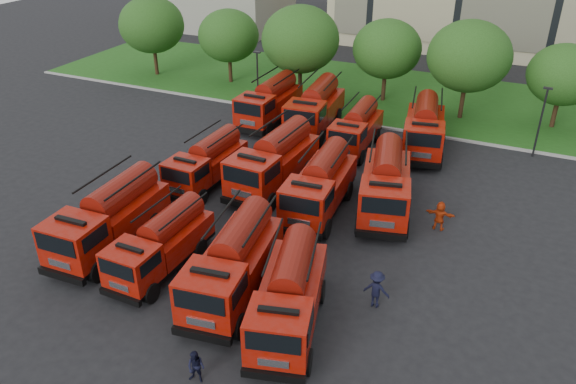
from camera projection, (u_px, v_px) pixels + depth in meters
name	position (u px, v px, depth m)	size (l,w,h in m)	color
ground	(277.00, 239.00, 30.73)	(140.00, 140.00, 0.00)	black
lawn	(399.00, 95.00, 51.40)	(70.00, 16.00, 0.12)	#1D4913
curb	(373.00, 126.00, 44.95)	(70.00, 0.30, 0.14)	gray
tree_0	(152.00, 25.00, 54.55)	(6.30, 6.30, 7.70)	#382314
tree_1	(229.00, 36.00, 52.66)	(5.71, 5.71, 6.98)	#382314
tree_2	(300.00, 39.00, 48.17)	(6.72, 6.72, 8.22)	#382314
tree_3	(387.00, 49.00, 47.94)	(5.88, 5.88, 7.19)	#382314
tree_4	(469.00, 56.00, 43.94)	(6.55, 6.55, 8.01)	#382314
tree_5	(564.00, 75.00, 42.61)	(5.46, 5.46, 6.68)	#382314
lamp_post_0	(258.00, 78.00, 46.66)	(0.60, 0.25, 5.11)	black
lamp_post_1	(541.00, 118.00, 38.66)	(0.60, 0.25, 5.11)	black
fire_truck_0	(109.00, 217.00, 29.37)	(3.06, 7.82, 3.52)	black
fire_truck_1	(161.00, 244.00, 27.72)	(2.52, 6.60, 2.98)	black
fire_truck_2	(234.00, 262.00, 25.92)	(3.65, 7.90, 3.46)	black
fire_truck_3	(289.00, 295.00, 24.01)	(4.21, 7.60, 3.29)	black
fire_truck_4	(207.00, 162.00, 35.65)	(2.63, 6.84, 3.09)	black
fire_truck_5	(274.00, 160.00, 35.24)	(3.28, 8.16, 3.65)	black
fire_truck_6	(320.00, 185.00, 32.65)	(3.20, 7.72, 3.44)	black
fire_truck_7	(386.00, 183.00, 32.66)	(4.42, 8.22, 3.56)	black
fire_truck_8	(270.00, 102.00, 44.97)	(2.87, 7.65, 3.47)	black
fire_truck_9	(315.00, 108.00, 43.51)	(3.46, 8.19, 3.63)	black
fire_truck_10	(356.00, 128.00, 40.56)	(2.67, 6.89, 3.10)	black
fire_truck_11	(424.00, 128.00, 40.13)	(3.99, 8.08, 3.52)	black
firefighter_0	(299.00, 346.00, 23.66)	(0.68, 0.49, 1.85)	#B7330E
firefighter_1	(198.00, 381.00, 22.01)	(0.72, 0.40, 1.49)	black
firefighter_2	(289.00, 306.00, 25.87)	(0.93, 0.53, 1.58)	#B7330E
firefighter_3	(375.00, 305.00, 25.93)	(1.22, 0.63, 1.89)	black
firefighter_4	(249.00, 206.00, 33.86)	(0.95, 0.62, 1.95)	black
firefighter_5	(438.00, 229.00, 31.66)	(1.61, 0.70, 1.74)	#B7330E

